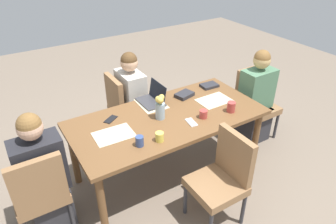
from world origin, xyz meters
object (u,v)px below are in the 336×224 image
object	(u,v)px
book_red_cover	(209,85)
coffee_mug_near_left	(140,141)
person_head_left_left_far	(44,180)
chair_head_left_left_far	(40,191)
person_far_left_mid	(132,104)
coffee_mug_centre_right	(160,137)
flower_vase	(160,107)
book_blue_cover	(184,95)
chair_far_left_mid	(124,106)
phone_black	(111,119)
person_head_right_left_near	(255,102)
chair_near_right_near	(223,175)
coffee_mug_near_right	(203,114)
laptop_far_left_mid	(153,99)
coffee_mug_centre_left	(231,107)
phone_silver	(191,122)
chair_head_right_left_near	(254,100)
dining_table	(168,123)

from	to	relation	value
book_red_cover	coffee_mug_near_left	bearing A→B (deg)	-151.20
person_head_left_left_far	coffee_mug_near_left	xyz separation A→B (m)	(0.80, -0.26, 0.27)
chair_head_left_left_far	person_head_left_left_far	world-z (taller)	person_head_left_left_far
person_far_left_mid	coffee_mug_centre_right	world-z (taller)	person_far_left_mid
flower_vase	book_blue_cover	size ratio (longest dim) A/B	1.30
chair_far_left_mid	flower_vase	distance (m)	0.90
book_red_cover	phone_black	size ratio (longest dim) A/B	1.33
chair_far_left_mid	book_blue_cover	distance (m)	0.80
person_head_right_left_near	chair_near_right_near	world-z (taller)	person_head_right_left_near
person_head_left_left_far	chair_near_right_near	xyz separation A→B (m)	(1.37, -0.74, -0.03)
chair_near_right_near	coffee_mug_near_right	size ratio (longest dim) A/B	10.77
coffee_mug_near_right	coffee_mug_centre_right	bearing A→B (deg)	-169.50
chair_near_right_near	flower_vase	distance (m)	0.88
chair_far_left_mid	chair_head_left_left_far	distance (m)	1.52
laptop_far_left_mid	coffee_mug_centre_left	world-z (taller)	laptop_far_left_mid
laptop_far_left_mid	coffee_mug_centre_right	xyz separation A→B (m)	(-0.29, -0.65, -0.00)
flower_vase	coffee_mug_centre_left	bearing A→B (deg)	-21.75
laptop_far_left_mid	phone_silver	bearing A→B (deg)	-77.59
person_far_left_mid	book_red_cover	world-z (taller)	person_far_left_mid
chair_head_left_left_far	book_blue_cover	bearing A→B (deg)	12.03
chair_far_left_mid	coffee_mug_centre_right	size ratio (longest dim) A/B	10.44
laptop_far_left_mid	book_red_cover	xyz separation A→B (m)	(0.76, -0.02, -0.03)
coffee_mug_centre_left	phone_black	size ratio (longest dim) A/B	0.72
chair_far_left_mid	coffee_mug_near_right	bearing A→B (deg)	-68.56
person_head_right_left_near	person_head_left_left_far	bearing A→B (deg)	-178.92
flower_vase	chair_far_left_mid	bearing A→B (deg)	92.34
chair_head_left_left_far	book_red_cover	bearing A→B (deg)	11.04
coffee_mug_near_left	book_blue_cover	bearing A→B (deg)	32.74
coffee_mug_centre_right	person_head_left_left_far	bearing A→B (deg)	163.71
chair_head_right_left_near	book_red_cover	bearing A→B (deg)	159.76
chair_far_left_mid	laptop_far_left_mid	bearing A→B (deg)	-75.37
coffee_mug_centre_right	laptop_far_left_mid	bearing A→B (deg)	65.57
dining_table	coffee_mug_near_right	distance (m)	0.37
person_head_right_left_near	coffee_mug_near_right	bearing A→B (deg)	-167.06
person_far_left_mid	book_red_cover	xyz separation A→B (m)	(0.82, -0.46, 0.24)
chair_far_left_mid	person_head_right_left_near	bearing A→B (deg)	-29.70
coffee_mug_near_right	coffee_mug_centre_right	world-z (taller)	coffee_mug_centre_right
coffee_mug_near_left	phone_black	world-z (taller)	coffee_mug_near_left
person_head_right_left_near	coffee_mug_centre_right	bearing A→B (deg)	-167.94
coffee_mug_near_right	book_red_cover	size ratio (longest dim) A/B	0.42
coffee_mug_centre_left	flower_vase	bearing A→B (deg)	158.25
chair_near_right_near	laptop_far_left_mid	size ratio (longest dim) A/B	2.81
chair_head_right_left_near	person_head_left_left_far	world-z (taller)	person_head_left_left_far
chair_head_right_left_near	chair_near_right_near	distance (m)	1.52
chair_head_right_left_near	chair_head_left_left_far	world-z (taller)	same
chair_far_left_mid	coffee_mug_centre_left	xyz separation A→B (m)	(0.72, -1.09, 0.30)
chair_near_right_near	coffee_mug_centre_left	xyz separation A→B (m)	(0.50, 0.50, 0.30)
person_head_right_left_near	coffee_mug_near_right	world-z (taller)	person_head_right_left_near
book_red_cover	phone_silver	distance (m)	0.83
person_head_left_left_far	coffee_mug_near_left	distance (m)	0.88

